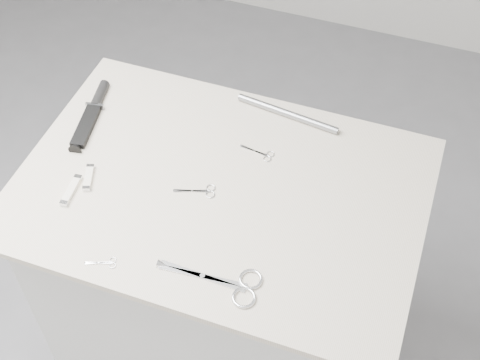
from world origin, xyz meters
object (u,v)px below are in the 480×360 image
(large_shears, at_px, (231,284))
(plinth, at_px, (223,288))
(embroidery_scissors_b, at_px, (262,154))
(metal_rail, at_px, (287,114))
(pocket_knife_b, at_px, (89,178))
(pocket_knife_a, at_px, (71,190))
(embroidery_scissors_a, at_px, (202,191))
(sheathed_knife, at_px, (92,111))
(tiny_scissors, at_px, (105,263))

(large_shears, bearing_deg, plinth, 114.33)
(embroidery_scissors_b, distance_m, metal_rail, 0.16)
(pocket_knife_b, relative_size, metal_rail, 0.28)
(embroidery_scissors_b, bearing_deg, pocket_knife_a, -137.32)
(plinth, relative_size, embroidery_scissors_b, 9.72)
(embroidery_scissors_a, bearing_deg, sheathed_knife, 139.37)
(plinth, height_order, pocket_knife_b, pocket_knife_b)
(embroidery_scissors_b, bearing_deg, embroidery_scissors_a, -112.45)
(large_shears, distance_m, metal_rail, 0.55)
(plinth, distance_m, embroidery_scissors_b, 0.50)
(sheathed_knife, height_order, pocket_knife_b, sheathed_knife)
(sheathed_knife, bearing_deg, tiny_scissors, -159.19)
(sheathed_knife, xyz_separation_m, pocket_knife_b, (0.10, -0.21, -0.00))
(embroidery_scissors_a, distance_m, tiny_scissors, 0.30)
(large_shears, height_order, pocket_knife_a, pocket_knife_a)
(sheathed_knife, bearing_deg, plinth, -117.24)
(sheathed_knife, xyz_separation_m, pocket_knife_a, (0.08, -0.26, -0.00))
(large_shears, height_order, metal_rail, metal_rail)
(pocket_knife_a, xyz_separation_m, metal_rail, (0.42, 0.43, 0.00))
(large_shears, distance_m, tiny_scissors, 0.29)
(pocket_knife_a, relative_size, metal_rail, 0.33)
(plinth, relative_size, sheathed_knife, 3.60)
(plinth, distance_m, pocket_knife_a, 0.60)
(embroidery_scissors_a, relative_size, embroidery_scissors_b, 1.11)
(plinth, relative_size, metal_rail, 3.09)
(plinth, distance_m, sheathed_knife, 0.65)
(tiny_scissors, height_order, metal_rail, metal_rail)
(pocket_knife_b, distance_m, metal_rail, 0.55)
(embroidery_scissors_b, relative_size, sheathed_knife, 0.37)
(embroidery_scissors_a, bearing_deg, pocket_knife_a, -178.62)
(large_shears, bearing_deg, sheathed_knife, 143.33)
(pocket_knife_a, relative_size, pocket_knife_b, 1.18)
(pocket_knife_a, distance_m, pocket_knife_b, 0.05)
(sheathed_knife, relative_size, pocket_knife_a, 2.57)
(tiny_scissors, bearing_deg, embroidery_scissors_a, 43.62)
(large_shears, bearing_deg, pocket_knife_a, 164.25)
(plinth, relative_size, embroidery_scissors_a, 8.79)
(large_shears, bearing_deg, embroidery_scissors_a, 123.80)
(embroidery_scissors_a, relative_size, metal_rail, 0.35)
(embroidery_scissors_b, relative_size, metal_rail, 0.32)
(plinth, relative_size, large_shears, 3.85)
(plinth, bearing_deg, embroidery_scissors_b, 66.40)
(tiny_scissors, height_order, pocket_knife_b, pocket_knife_b)
(large_shears, distance_m, embroidery_scissors_a, 0.27)
(tiny_scissors, bearing_deg, large_shears, -12.43)
(embroidery_scissors_b, height_order, pocket_knife_b, pocket_knife_b)
(sheathed_knife, bearing_deg, embroidery_scissors_a, -122.37)
(embroidery_scissors_b, relative_size, tiny_scissors, 1.31)
(sheathed_knife, bearing_deg, pocket_knife_b, -164.75)
(pocket_knife_a, xyz_separation_m, pocket_knife_b, (0.02, 0.05, -0.00))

